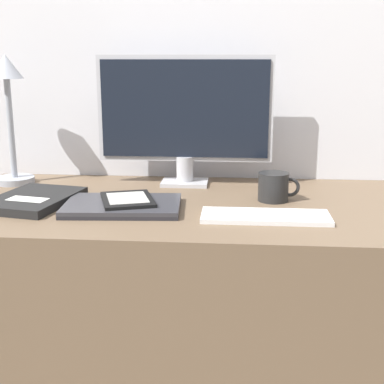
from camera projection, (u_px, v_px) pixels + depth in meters
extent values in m
cube|color=silver|center=(204.00, 34.00, 1.76)|extent=(3.60, 0.05, 2.40)
cube|color=brown|center=(195.00, 318.00, 1.61)|extent=(1.43, 0.68, 0.72)
cube|color=#B7B7BC|center=(185.00, 183.00, 1.75)|extent=(0.15, 0.11, 0.01)
cylinder|color=#B7B7BC|center=(185.00, 169.00, 1.74)|extent=(0.05, 0.05, 0.08)
cube|color=#B7B7BC|center=(185.00, 109.00, 1.70)|extent=(0.56, 0.01, 0.33)
cube|color=black|center=(184.00, 109.00, 1.69)|extent=(0.53, 0.01, 0.31)
cube|color=silver|center=(265.00, 216.00, 1.37)|extent=(0.33, 0.12, 0.01)
cube|color=silver|center=(266.00, 214.00, 1.37)|extent=(0.31, 0.10, 0.00)
cube|color=#232328|center=(123.00, 208.00, 1.46)|extent=(0.32, 0.23, 0.01)
cube|color=#333338|center=(123.00, 204.00, 1.45)|extent=(0.32, 0.23, 0.01)
cube|color=black|center=(127.00, 200.00, 1.46)|extent=(0.18, 0.21, 0.01)
cube|color=beige|center=(127.00, 198.00, 1.46)|extent=(0.14, 0.15, 0.00)
cylinder|color=#999EA8|center=(15.00, 180.00, 1.77)|extent=(0.13, 0.13, 0.02)
cylinder|color=#999EA8|center=(11.00, 129.00, 1.73)|extent=(0.02, 0.02, 0.32)
cone|color=#999EA8|center=(6.00, 66.00, 1.68)|extent=(0.11, 0.11, 0.08)
cube|color=black|center=(33.00, 200.00, 1.51)|extent=(0.25, 0.31, 0.02)
cube|color=silver|center=(28.00, 199.00, 1.47)|extent=(0.12, 0.07, 0.00)
cylinder|color=black|center=(273.00, 187.00, 1.54)|extent=(0.09, 0.09, 0.08)
torus|color=black|center=(290.00, 187.00, 1.53)|extent=(0.06, 0.01, 0.06)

